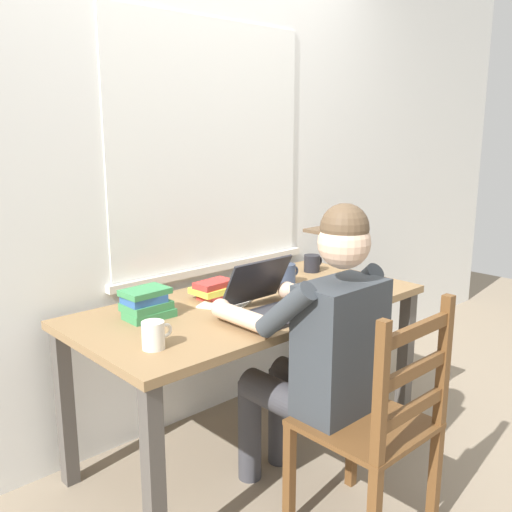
{
  "coord_description": "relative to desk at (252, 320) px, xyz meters",
  "views": [
    {
      "loc": [
        -1.64,
        -1.79,
        1.48
      ],
      "look_at": [
        -0.02,
        -0.05,
        0.95
      ],
      "focal_mm": 39.79,
      "sensor_mm": 36.0,
      "label": 1
    }
  ],
  "objects": [
    {
      "name": "coffee_mug_dark",
      "position": [
        0.6,
        0.18,
        0.13
      ],
      "size": [
        0.12,
        0.09,
        0.09
      ],
      "color": "black",
      "rests_on": "desk"
    },
    {
      "name": "paper_pile_near_laptop",
      "position": [
        0.4,
        -0.05,
        0.09
      ],
      "size": [
        0.23,
        0.22,
        0.01
      ],
      "primitive_type": "cube",
      "rotation": [
        0.0,
        0.0,
        -0.33
      ],
      "color": "white",
      "rests_on": "desk"
    },
    {
      "name": "back_wall",
      "position": [
        0.0,
        0.46,
        0.66
      ],
      "size": [
        6.0,
        0.08,
        2.6
      ],
      "color": "silver",
      "rests_on": "ground"
    },
    {
      "name": "paper_pile_side",
      "position": [
        -0.11,
        0.05,
        0.09
      ],
      "size": [
        0.26,
        0.26,
        0.01
      ],
      "primitive_type": "cube",
      "rotation": [
        0.0,
        0.0,
        0.47
      ],
      "color": "silver",
      "rests_on": "desk"
    },
    {
      "name": "laptop",
      "position": [
        -0.03,
        -0.16,
        0.14
      ],
      "size": [
        0.33,
        0.33,
        0.21
      ],
      "color": "#232328",
      "rests_on": "desk"
    },
    {
      "name": "wooden_chair",
      "position": [
        -0.07,
        -0.74,
        -0.19
      ],
      "size": [
        0.42,
        0.42,
        0.92
      ],
      "color": "brown",
      "rests_on": "ground"
    },
    {
      "name": "book_stack_side",
      "position": [
        -0.09,
        0.15,
        0.13
      ],
      "size": [
        0.18,
        0.15,
        0.08
      ],
      "color": "#BC332D",
      "rests_on": "desk"
    },
    {
      "name": "book_stack_main",
      "position": [
        -0.47,
        0.13,
        0.15
      ],
      "size": [
        0.2,
        0.15,
        0.12
      ],
      "color": "#38844C",
      "rests_on": "desk"
    },
    {
      "name": "ground_plane",
      "position": [
        0.0,
        0.0,
        -0.64
      ],
      "size": [
        8.0,
        8.0,
        0.0
      ],
      "primitive_type": "plane",
      "color": "gray"
    },
    {
      "name": "seated_person",
      "position": [
        -0.07,
        -0.46,
        0.03
      ],
      "size": [
        0.5,
        0.6,
        1.23
      ],
      "color": "#33383D",
      "rests_on": "ground"
    },
    {
      "name": "paper_pile_back_corner",
      "position": [
        0.01,
        -0.26,
        0.09
      ],
      "size": [
        0.27,
        0.2,
        0.01
      ],
      "primitive_type": "cube",
      "rotation": [
        0.0,
        0.0,
        0.23
      ],
      "color": "silver",
      "rests_on": "desk"
    },
    {
      "name": "computer_mouse",
      "position": [
        0.25,
        -0.25,
        0.1
      ],
      "size": [
        0.06,
        0.1,
        0.03
      ],
      "primitive_type": "ellipsoid",
      "color": "black",
      "rests_on": "desk"
    },
    {
      "name": "coffee_mug_spare",
      "position": [
        0.33,
        0.1,
        0.14
      ],
      "size": [
        0.13,
        0.09,
        0.1
      ],
      "color": "#2D384C",
      "rests_on": "desk"
    },
    {
      "name": "coffee_mug_white",
      "position": [
        -0.63,
        -0.17,
        0.14
      ],
      "size": [
        0.12,
        0.08,
        0.1
      ],
      "color": "silver",
      "rests_on": "desk"
    },
    {
      "name": "desk",
      "position": [
        0.0,
        0.0,
        0.0
      ],
      "size": [
        1.6,
        0.77,
        0.73
      ],
      "color": "olive",
      "rests_on": "ground"
    }
  ]
}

